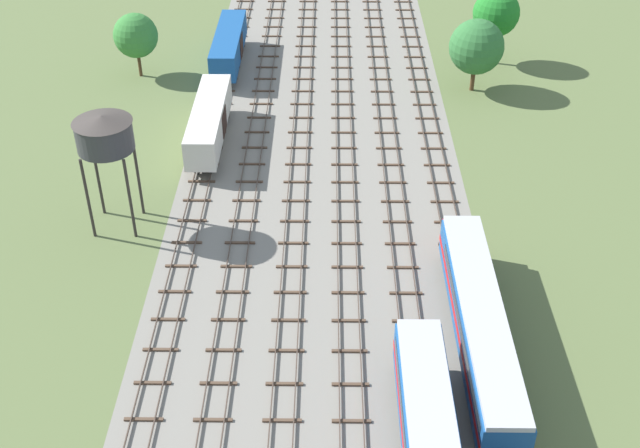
# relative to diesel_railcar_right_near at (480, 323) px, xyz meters

# --- Properties ---
(ground_plane) EXTENTS (480.00, 480.00, 0.00)m
(ground_plane) POSITION_rel_diesel_railcar_right_near_xyz_m (-10.52, 21.39, -2.60)
(ground_plane) COLOR #5B6B3D
(ballast_bed) EXTENTS (25.04, 176.00, 0.01)m
(ballast_bed) POSITION_rel_diesel_railcar_right_near_xyz_m (-10.52, 21.39, -2.59)
(ballast_bed) COLOR gray
(ballast_bed) RESTS_ON ground
(track_far_left) EXTENTS (2.40, 126.00, 0.29)m
(track_far_left) POSITION_rel_diesel_railcar_right_near_xyz_m (-21.04, 22.39, -2.46)
(track_far_left) COLOR #47382D
(track_far_left) RESTS_ON ground
(track_left) EXTENTS (2.40, 126.00, 0.29)m
(track_left) POSITION_rel_diesel_railcar_right_near_xyz_m (-16.83, 22.39, -2.46)
(track_left) COLOR #47382D
(track_left) RESTS_ON ground
(track_centre_left) EXTENTS (2.40, 126.00, 0.29)m
(track_centre_left) POSITION_rel_diesel_railcar_right_near_xyz_m (-12.63, 22.39, -2.46)
(track_centre_left) COLOR #47382D
(track_centre_left) RESTS_ON ground
(track_centre) EXTENTS (2.40, 126.00, 0.29)m
(track_centre) POSITION_rel_diesel_railcar_right_near_xyz_m (-8.42, 22.39, -2.46)
(track_centre) COLOR #47382D
(track_centre) RESTS_ON ground
(track_centre_right) EXTENTS (2.40, 126.00, 0.29)m
(track_centre_right) POSITION_rel_diesel_railcar_right_near_xyz_m (-4.21, 22.39, -2.46)
(track_centre_right) COLOR #47382D
(track_centre_right) RESTS_ON ground
(track_right) EXTENTS (2.40, 126.00, 0.29)m
(track_right) POSITION_rel_diesel_railcar_right_near_xyz_m (-0.00, 22.39, -2.46)
(track_right) COLOR #47382D
(track_right) RESTS_ON ground
(diesel_railcar_right_near) EXTENTS (2.96, 20.50, 3.80)m
(diesel_railcar_right_near) POSITION_rel_diesel_railcar_right_near_xyz_m (0.00, 0.00, 0.00)
(diesel_railcar_right_near) COLOR #194C8C
(diesel_railcar_right_near) RESTS_ON ground
(freight_boxcar_far_left_mid) EXTENTS (2.87, 14.00, 3.60)m
(freight_boxcar_far_left_mid) POSITION_rel_diesel_railcar_right_near_xyz_m (-21.04, 27.76, -0.15)
(freight_boxcar_far_left_mid) COLOR beige
(freight_boxcar_far_left_mid) RESTS_ON ground
(freight_boxcar_far_left_midfar) EXTENTS (2.87, 14.00, 3.60)m
(freight_boxcar_far_left_midfar) POSITION_rel_diesel_railcar_right_near_xyz_m (-21.04, 45.54, -0.15)
(freight_boxcar_far_left_midfar) COLOR #194C8C
(freight_boxcar_far_left_midfar) RESTS_ON ground
(water_tower) EXTENTS (4.57, 4.57, 9.89)m
(water_tower) POSITION_rel_diesel_railcar_right_near_xyz_m (-26.88, 14.42, 5.77)
(water_tower) COLOR #2D2826
(water_tower) RESTS_ON ground
(lineside_tree_0) EXTENTS (5.14, 5.14, 8.41)m
(lineside_tree_0) POSITION_rel_diesel_railcar_right_near_xyz_m (8.46, 46.58, 3.22)
(lineside_tree_0) COLOR #4C331E
(lineside_tree_0) RESTS_ON ground
(lineside_tree_1) EXTENTS (5.70, 5.70, 7.74)m
(lineside_tree_1) POSITION_rel_diesel_railcar_right_near_xyz_m (5.36, 39.51, 2.28)
(lineside_tree_1) COLOR #4C331E
(lineside_tree_1) RESTS_ON ground
(lineside_tree_2) EXTENTS (4.76, 4.76, 7.04)m
(lineside_tree_2) POSITION_rel_diesel_railcar_right_near_xyz_m (-30.58, 42.70, 2.05)
(lineside_tree_2) COLOR #4C331E
(lineside_tree_2) RESTS_ON ground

